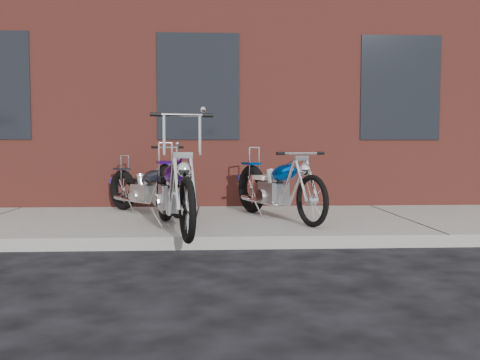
{
  "coord_description": "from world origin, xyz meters",
  "views": [
    {
      "loc": [
        0.26,
        -5.73,
        1.16
      ],
      "look_at": [
        0.6,
        0.8,
        0.75
      ],
      "focal_mm": 38.0,
      "sensor_mm": 36.0,
      "label": 1
    }
  ],
  "objects": [
    {
      "name": "ground",
      "position": [
        0.0,
        0.0,
        0.0
      ],
      "size": [
        120.0,
        120.0,
        0.0
      ],
      "primitive_type": "plane",
      "color": "black",
      "rests_on": "ground"
    },
    {
      "name": "chopper_purple",
      "position": [
        -0.23,
        0.52,
        0.6
      ],
      "size": [
        0.79,
        2.44,
        1.39
      ],
      "rotation": [
        0.0,
        0.0,
        -1.34
      ],
      "color": "black",
      "rests_on": "sidewalk"
    },
    {
      "name": "chopper_third",
      "position": [
        -0.77,
        2.09,
        0.52
      ],
      "size": [
        1.46,
        1.56,
        1.04
      ],
      "rotation": [
        0.0,
        0.0,
        -0.82
      ],
      "color": "black",
      "rests_on": "sidewalk"
    },
    {
      "name": "chopper_blue",
      "position": [
        1.15,
        1.45,
        0.57
      ],
      "size": [
        1.05,
        2.18,
        1.02
      ],
      "rotation": [
        0.0,
        0.0,
        -1.15
      ],
      "color": "black",
      "rests_on": "sidewalk"
    },
    {
      "name": "building_brick",
      "position": [
        0.0,
        8.0,
        4.0
      ],
      "size": [
        22.0,
        10.0,
        8.0
      ],
      "primitive_type": "cube",
      "color": "maroon",
      "rests_on": "ground"
    },
    {
      "name": "sidewalk",
      "position": [
        0.0,
        1.5,
        0.07
      ],
      "size": [
        22.0,
        3.0,
        0.15
      ],
      "primitive_type": "cube",
      "color": "slate",
      "rests_on": "ground"
    }
  ]
}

